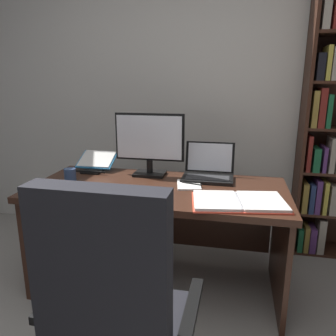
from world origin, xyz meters
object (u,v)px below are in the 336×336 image
laptop (208,171)px  computer_mouse (87,187)px  office_chair (116,328)px  pen (192,184)px  desk (161,210)px  monitor (150,144)px  open_binder (239,201)px  keyboard (133,191)px  reading_stand_with_book (96,162)px  coffee_mug (70,175)px  notepad (189,185)px

laptop → computer_mouse: size_ratio=3.34×
office_chair → pen: 1.08m
desk → pen: (0.21, -0.01, 0.21)m
monitor → open_binder: 0.81m
laptop → pen: 0.21m
desk → computer_mouse: size_ratio=15.78×
laptop → keyboard: 0.59m
office_chair → pen: office_chair is taller
office_chair → laptop: (0.24, 1.22, 0.32)m
laptop → monitor: bearing=-179.7°
office_chair → open_binder: (0.45, 0.76, 0.28)m
monitor → keyboard: monitor is taller
pen → office_chair: bearing=-98.3°
reading_stand_with_book → pen: size_ratio=1.99×
open_binder → coffee_mug: coffee_mug is taller
keyboard → computer_mouse: bearing=180.0°
desk → coffee_mug: size_ratio=18.28×
desk → pen: bearing=-3.2°
reading_stand_with_book → open_binder: bearing=-25.4°
notepad → computer_mouse: bearing=-160.8°
computer_mouse → notepad: (0.61, 0.21, -0.02)m
keyboard → notepad: size_ratio=2.00×
open_binder → pen: 0.40m
laptop → notepad: (-0.11, -0.19, -0.05)m
desk → coffee_mug: bearing=-171.9°
reading_stand_with_book → computer_mouse: bearing=-73.1°
computer_mouse → open_binder: 0.93m
monitor → open_binder: size_ratio=0.89×
computer_mouse → open_binder: size_ratio=0.19×
office_chair → computer_mouse: (-0.48, 0.81, 0.28)m
desk → laptop: size_ratio=4.72×
desk → keyboard: (-0.12, -0.23, 0.20)m
office_chair → reading_stand_with_book: office_chair is taller
desk → monitor: size_ratio=3.30×
computer_mouse → notepad: 0.65m
open_binder → reading_stand_with_book: bearing=145.7°
office_chair → desk: bearing=94.1°
reading_stand_with_book → open_binder: size_ratio=0.50×
monitor → pen: monitor is taller
office_chair → computer_mouse: size_ratio=10.21×
desk → office_chair: size_ratio=1.55×
reading_stand_with_book → coffee_mug: (-0.05, -0.32, -0.02)m
keyboard → computer_mouse: 0.30m
office_chair → coffee_mug: office_chair is taller
laptop → computer_mouse: 0.83m
reading_stand_with_book → pen: reading_stand_with_book is taller
monitor → keyboard: (-0.00, -0.40, -0.21)m
desk → notepad: bearing=-3.5°
laptop → computer_mouse: bearing=-150.7°
coffee_mug → desk: bearing=8.1°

